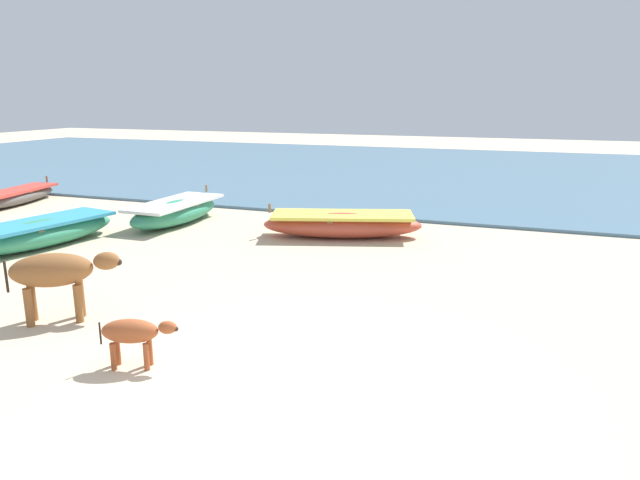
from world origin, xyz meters
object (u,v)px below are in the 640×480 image
Objects in this scene: fishing_boat_0 at (342,224)px; calf_near_rust at (133,333)px; fishing_boat_1 at (15,197)px; cow_adult_brown at (56,273)px; fishing_boat_5 at (175,211)px; fishing_boat_4 at (40,233)px.

fishing_boat_0 is 4.13× the size of calf_near_rust.
fishing_boat_1 is (-10.15, 0.49, -0.06)m from fishing_boat_0.
fishing_boat_1 is 2.53× the size of cow_adult_brown.
fishing_boat_1 is 12.40m from calf_near_rust.
fishing_boat_0 is at bearing -88.31° from fishing_boat_5.
fishing_boat_0 is 1.06× the size of fishing_boat_1.
fishing_boat_1 is at bearing 85.01° from fishing_boat_5.
cow_adult_brown is at bearing 136.61° from calf_near_rust.
fishing_boat_1 is 5.87m from fishing_boat_5.
fishing_boat_0 is 6.44m from fishing_boat_4.
fishing_boat_4 reaches higher than calf_near_rust.
fishing_boat_4 is at bearing 155.29° from fishing_boat_5.
fishing_boat_4 is 2.65× the size of cow_adult_brown.
cow_adult_brown is (3.52, -3.14, 0.41)m from fishing_boat_4.
cow_adult_brown reaches higher than fishing_boat_5.
fishing_boat_5 reaches higher than fishing_boat_1.
calf_near_rust is at bearing 70.27° from fishing_boat_0.
fishing_boat_0 reaches higher than calf_near_rust.
fishing_boat_0 is 1.16× the size of fishing_boat_5.
fishing_boat_5 reaches higher than fishing_boat_0.
fishing_boat_0 is 1.01× the size of fishing_boat_4.
calf_near_rust is at bearing -149.04° from fishing_boat_5.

